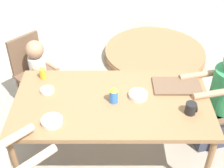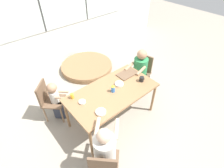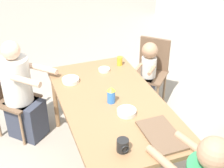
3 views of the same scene
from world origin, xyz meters
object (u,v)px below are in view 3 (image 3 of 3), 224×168
(bowl_fruit, at_px, (104,70))
(coffee_mug, at_px, (123,146))
(sippy_cup, at_px, (111,95))
(bowl_white_shallow, at_px, (71,80))
(person_toddler, at_px, (148,77))
(person_man_blue_shirt, at_px, (21,96))
(juice_glass, at_px, (120,61))
(bowl_cereal, at_px, (127,112))
(chair_for_man_blue_shirt, at_px, (9,92))
(chair_for_toddler, at_px, (152,67))

(bowl_fruit, bearing_deg, coffee_mug, -12.76)
(sippy_cup, height_order, bowl_white_shallow, sippy_cup)
(person_toddler, bearing_deg, person_man_blue_shirt, 44.33)
(juice_glass, bearing_deg, bowl_fruit, -70.71)
(bowl_white_shallow, relative_size, bowl_cereal, 1.03)
(chair_for_man_blue_shirt, relative_size, juice_glass, 8.83)
(coffee_mug, distance_m, juice_glass, 1.37)
(person_toddler, relative_size, bowl_cereal, 5.43)
(bowl_white_shallow, bearing_deg, chair_for_man_blue_shirt, -125.49)
(chair_for_man_blue_shirt, xyz_separation_m, coffee_mug, (1.54, 0.72, 0.29))
(chair_for_toddler, height_order, bowl_cereal, chair_for_toddler)
(chair_for_toddler, height_order, person_toddler, person_toddler)
(bowl_white_shallow, bearing_deg, sippy_cup, 27.90)
(bowl_cereal, distance_m, bowl_fruit, 0.80)
(chair_for_toddler, distance_m, bowl_white_shallow, 1.24)
(juice_glass, height_order, bowl_white_shallow, juice_glass)
(chair_for_man_blue_shirt, bearing_deg, sippy_cup, 89.14)
(chair_for_toddler, bearing_deg, coffee_mug, 100.35)
(coffee_mug, bearing_deg, sippy_cup, 167.44)
(coffee_mug, bearing_deg, bowl_cereal, 153.91)
(sippy_cup, bearing_deg, person_toddler, 136.14)
(bowl_white_shallow, bearing_deg, person_toddler, 107.44)
(person_toddler, height_order, bowl_white_shallow, person_toddler)
(person_man_blue_shirt, bearing_deg, juice_glass, 128.64)
(person_man_blue_shirt, bearing_deg, coffee_mug, 69.02)
(bowl_fruit, bearing_deg, chair_for_man_blue_shirt, -108.29)
(chair_for_man_blue_shirt, xyz_separation_m, bowl_white_shallow, (0.43, 0.60, 0.26))
(chair_for_toddler, xyz_separation_m, person_man_blue_shirt, (0.12, -1.62, -0.00))
(person_man_blue_shirt, distance_m, bowl_fruit, 0.94)
(chair_for_man_blue_shirt, distance_m, sippy_cup, 1.29)
(person_toddler, bearing_deg, juice_glass, 62.89)
(person_man_blue_shirt, bearing_deg, sippy_cup, 89.01)
(bowl_cereal, bearing_deg, person_toddler, 145.02)
(bowl_fruit, bearing_deg, juice_glass, 109.29)
(bowl_cereal, bearing_deg, sippy_cup, -163.59)
(coffee_mug, bearing_deg, chair_for_toddler, 146.48)
(person_toddler, relative_size, coffee_mug, 9.03)
(coffee_mug, xyz_separation_m, sippy_cup, (-0.62, 0.14, 0.03))
(bowl_white_shallow, bearing_deg, chair_for_toddler, 110.91)
(chair_for_toddler, xyz_separation_m, bowl_fruit, (0.33, -0.75, 0.26))
(juice_glass, bearing_deg, person_man_blue_shirt, -97.24)
(chair_for_toddler, height_order, bowl_fruit, chair_for_toddler)
(chair_for_man_blue_shirt, height_order, person_toddler, person_toddler)
(bowl_cereal, bearing_deg, chair_for_toddler, 144.05)
(chair_for_toddler, relative_size, coffee_mug, 8.77)
(chair_for_man_blue_shirt, relative_size, bowl_white_shallow, 5.12)
(person_toddler, relative_size, bowl_white_shallow, 5.27)
(chair_for_toddler, relative_size, juice_glass, 8.83)
(coffee_mug, xyz_separation_m, juice_glass, (-1.28, 0.48, -0.00))
(juice_glass, xyz_separation_m, bowl_white_shallow, (0.17, -0.60, -0.03))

